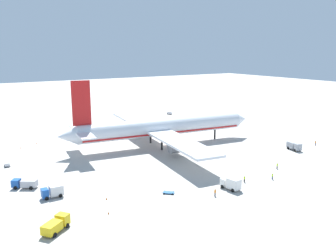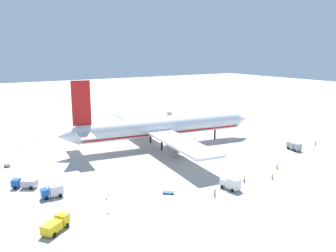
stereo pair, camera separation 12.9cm
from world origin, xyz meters
The scene contains 20 objects.
ground_plane centered at (0.00, 0.00, 0.00)m, with size 600.00×600.00×0.00m, color #ADA8A0.
airliner centered at (-1.39, 0.10, 6.73)m, with size 73.64×75.64×24.54m.
service_truck_0 centered at (-46.58, -26.00, 1.53)m, with size 4.90×2.38×2.79m.
service_truck_1 centered at (-7.78, -44.64, 1.62)m, with size 3.21×5.40×3.06m.
service_truck_2 centered at (34.95, -29.30, 1.51)m, with size 3.32×5.80×2.72m.
service_truck_3 centered at (-50.32, -42.53, 1.36)m, with size 6.26×5.58×2.57m.
service_truck_4 centered at (-51.03, -16.42, 1.28)m, with size 6.24×5.09×2.27m.
baggage_cart_0 centered at (36.06, 52.90, 0.79)m, with size 2.27×3.14×1.46m.
baggage_cart_1 centered at (-52.12, 4.35, 0.65)m, with size 1.59×2.91×1.17m.
baggage_cart_2 centered at (-22.36, -38.59, 0.27)m, with size 2.96×2.81×0.40m.
ground_worker_0 centered at (-1.41, -42.70, 0.86)m, with size 0.45×0.45×1.69m.
ground_worker_1 centered at (6.40, -45.20, 0.82)m, with size 0.46×0.46×1.62m.
ground_worker_2 centered at (14.21, -40.01, 0.90)m, with size 0.52×0.52×1.77m.
ground_worker_3 centered at (-13.90, -45.81, 0.90)m, with size 0.54×0.54×1.77m.
ground_worker_4 centered at (46.63, -29.41, 0.86)m, with size 0.48×0.48×1.69m.
ground_worker_5 centered at (40.31, -26.27, 0.83)m, with size 0.49×0.49×1.64m.
traffic_cone_0 centered at (-39.05, -41.17, 0.28)m, with size 0.36×0.36×0.55m, color orange.
traffic_cone_1 centered at (-44.86, 23.29, 0.28)m, with size 0.36×0.36×0.55m, color orange.
traffic_cone_2 centered at (-38.61, 27.13, 0.28)m, with size 0.36×0.36×0.55m, color orange.
traffic_cone_3 centered at (-36.49, -33.98, 0.28)m, with size 0.36×0.36×0.55m, color orange.
Camera 1 is at (-65.62, -106.95, 33.96)m, focal length 38.17 mm.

